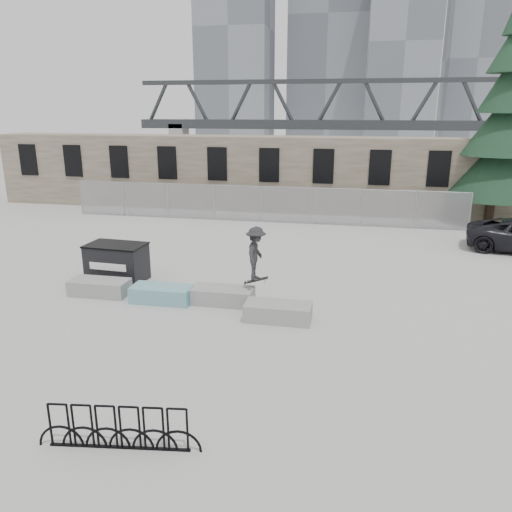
{
  "coord_description": "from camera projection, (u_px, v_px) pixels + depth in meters",
  "views": [
    {
      "loc": [
        5.09,
        -14.49,
        6.17
      ],
      "look_at": [
        1.89,
        1.53,
        1.3
      ],
      "focal_mm": 35.0,
      "sensor_mm": 36.0,
      "label": 1
    }
  ],
  "objects": [
    {
      "name": "ground",
      "position": [
        190.0,
        304.0,
        16.34
      ],
      "size": [
        120.0,
        120.0,
        0.0
      ],
      "primitive_type": "plane",
      "color": "#A9AAA5",
      "rests_on": "ground"
    },
    {
      "name": "stone_wall",
      "position": [
        273.0,
        173.0,
        30.96
      ],
      "size": [
        36.0,
        2.58,
        4.5
      ],
      "color": "#695E4D",
      "rests_on": "ground"
    },
    {
      "name": "chainlink_fence",
      "position": [
        261.0,
        204.0,
        27.79
      ],
      "size": [
        22.06,
        0.06,
        2.02
      ],
      "color": "gray",
      "rests_on": "ground"
    },
    {
      "name": "planter_far_left",
      "position": [
        100.0,
        287.0,
        17.08
      ],
      "size": [
        2.0,
        0.9,
        0.53
      ],
      "color": "#969694",
      "rests_on": "ground"
    },
    {
      "name": "planter_center_left",
      "position": [
        162.0,
        293.0,
        16.46
      ],
      "size": [
        2.0,
        0.9,
        0.53
      ],
      "color": "teal",
      "rests_on": "ground"
    },
    {
      "name": "planter_center_right",
      "position": [
        223.0,
        295.0,
        16.32
      ],
      "size": [
        2.0,
        0.9,
        0.53
      ],
      "color": "#969694",
      "rests_on": "ground"
    },
    {
      "name": "planter_offset",
      "position": [
        278.0,
        311.0,
        15.01
      ],
      "size": [
        2.0,
        0.9,
        0.53
      ],
      "color": "#969694",
      "rests_on": "ground"
    },
    {
      "name": "dumpster",
      "position": [
        117.0,
        262.0,
        18.37
      ],
      "size": [
        2.2,
        1.42,
        1.39
      ],
      "rotation": [
        0.0,
        0.0,
        -0.06
      ],
      "color": "black",
      "rests_on": "ground"
    },
    {
      "name": "bike_rack",
      "position": [
        118.0,
        428.0,
        9.29
      ],
      "size": [
        3.12,
        0.46,
        0.9
      ],
      "rotation": [
        0.0,
        0.0,
        0.13
      ],
      "color": "black",
      "rests_on": "ground"
    },
    {
      "name": "spruce_tree",
      "position": [
        499.0,
        138.0,
        26.71
      ],
      "size": [
        5.05,
        5.05,
        11.5
      ],
      "color": "#38281E",
      "rests_on": "ground"
    },
    {
      "name": "skyline_towers",
      "position": [
        333.0,
        31.0,
        98.76
      ],
      "size": [
        58.0,
        28.0,
        48.0
      ],
      "color": "slate",
      "rests_on": "ground"
    },
    {
      "name": "truss_bridge",
      "position": [
        397.0,
        124.0,
        64.97
      ],
      "size": [
        70.0,
        3.0,
        9.8
      ],
      "color": "#2D3033",
      "rests_on": "ground"
    },
    {
      "name": "skateboarder",
      "position": [
        256.0,
        254.0,
        15.97
      ],
      "size": [
        0.8,
        1.14,
        1.9
      ],
      "rotation": [
        0.0,
        0.0,
        1.55
      ],
      "color": "#262528",
      "rests_on": "ground"
    }
  ]
}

